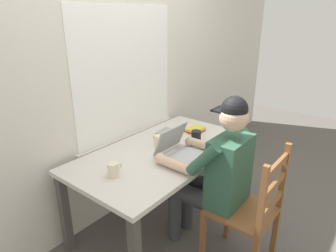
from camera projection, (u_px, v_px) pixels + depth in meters
ground_plane at (164, 221)px, 2.64m from camera, size 8.00×8.00×0.00m
back_wall at (117, 70)px, 2.47m from camera, size 6.00×0.08×2.60m
desk at (164, 159)px, 2.42m from camera, size 1.54×0.83×0.70m
seated_person at (215, 170)px, 2.10m from camera, size 0.50×0.60×1.26m
wooden_chair at (250, 212)px, 2.02m from camera, size 0.42×0.42×0.95m
laptop at (180, 149)px, 2.28m from camera, size 0.33×0.32×0.22m
computer_mouse at (205, 144)px, 2.45m from camera, size 0.06×0.10×0.03m
coffee_mug_white at (159, 141)px, 2.45m from camera, size 0.11×0.07×0.09m
coffee_mug_dark at (196, 136)px, 2.53m from camera, size 0.12×0.08×0.10m
coffee_mug_spare at (114, 170)px, 1.98m from camera, size 0.12×0.08×0.10m
book_stack_main at (165, 134)px, 2.63m from camera, size 0.19×0.15×0.06m
book_stack_side at (195, 130)px, 2.76m from camera, size 0.18×0.15×0.04m
paper_pile_near_laptop at (179, 156)px, 2.27m from camera, size 0.21×0.22×0.01m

